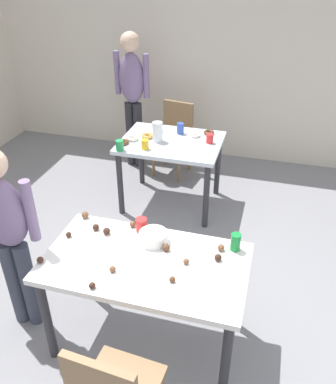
{
  "coord_description": "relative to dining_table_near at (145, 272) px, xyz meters",
  "views": [
    {
      "loc": [
        0.58,
        -1.86,
        2.46
      ],
      "look_at": [
        -0.11,
        0.58,
        0.9
      ],
      "focal_mm": 37.63,
      "sensor_mm": 36.0,
      "label": 1
    }
  ],
  "objects": [
    {
      "name": "cup_far_0",
      "position": [
        -0.75,
        1.46,
        0.15
      ],
      "size": [
        0.08,
        0.08,
        0.11
      ],
      "primitive_type": "cylinder",
      "color": "green",
      "rests_on": "dining_table_far"
    },
    {
      "name": "cake_ball_1",
      "position": [
        0.22,
        -0.13,
        0.12
      ],
      "size": [
        0.04,
        0.04,
        0.04
      ],
      "primitive_type": "sphere",
      "color": "brown",
      "rests_on": "dining_table_near"
    },
    {
      "name": "cup_far_1",
      "position": [
        -0.28,
        2.02,
        0.16
      ],
      "size": [
        0.07,
        0.07,
        0.12
      ],
      "primitive_type": "cylinder",
      "color": "#3351B2",
      "rests_on": "dining_table_far"
    },
    {
      "name": "fork_near",
      "position": [
        0.04,
        -0.21,
        0.1
      ],
      "size": [
        0.17,
        0.02,
        0.01
      ],
      "primitive_type": "cube",
      "color": "silver",
      "rests_on": "dining_table_near"
    },
    {
      "name": "cake_ball_3",
      "position": [
        0.1,
        0.13,
        0.12
      ],
      "size": [
        0.05,
        0.05,
        0.05
      ],
      "primitive_type": "sphere",
      "color": "brown",
      "rests_on": "dining_table_near"
    },
    {
      "name": "donut_far_5",
      "position": [
        0.01,
        2.09,
        0.12
      ],
      "size": [
        0.11,
        0.11,
        0.03
      ],
      "primitive_type": "torus",
      "color": "brown",
      "rests_on": "dining_table_far"
    },
    {
      "name": "cup_near_0",
      "position": [
        -0.12,
        0.29,
        0.15
      ],
      "size": [
        0.08,
        0.08,
        0.1
      ],
      "primitive_type": "cylinder",
      "color": "red",
      "rests_on": "dining_table_near"
    },
    {
      "name": "cake_ball_7",
      "position": [
        -0.43,
        0.21,
        0.12
      ],
      "size": [
        0.05,
        0.05,
        0.05
      ],
      "primitive_type": "sphere",
      "color": "#3D2319",
      "rests_on": "dining_table_near"
    },
    {
      "name": "ground_plane",
      "position": [
        0.09,
        0.02,
        -0.65
      ],
      "size": [
        6.4,
        6.4,
        0.0
      ],
      "primitive_type": "plane",
      "color": "gray"
    },
    {
      "name": "cake_ball_6",
      "position": [
        -0.58,
        0.09,
        0.12
      ],
      "size": [
        0.04,
        0.04,
        0.04
      ],
      "primitive_type": "sphere",
      "color": "#3D2319",
      "rests_on": "dining_table_near"
    },
    {
      "name": "cake_ball_2",
      "position": [
        -0.22,
        -0.31,
        0.12
      ],
      "size": [
        0.04,
        0.04,
        0.04
      ],
      "primitive_type": "sphere",
      "color": "#3D2319",
      "rests_on": "dining_table_near"
    },
    {
      "name": "dining_table_far",
      "position": [
        -0.33,
        1.81,
        -0.01
      ],
      "size": [
        1.02,
        0.79,
        0.75
      ],
      "color": "silver",
      "rests_on": "ground_plane"
    },
    {
      "name": "wall_back",
      "position": [
        0.09,
        3.22,
        0.65
      ],
      "size": [
        6.4,
        0.1,
        2.6
      ],
      "primitive_type": "cube",
      "color": "beige",
      "rests_on": "ground_plane"
    },
    {
      "name": "donut_far_2",
      "position": [
        -0.78,
        1.61,
        0.12
      ],
      "size": [
        0.12,
        0.12,
        0.04
      ],
      "primitive_type": "torus",
      "color": "brown",
      "rests_on": "dining_table_far"
    },
    {
      "name": "cake_ball_12",
      "position": [
        0.26,
        0.04,
        0.12
      ],
      "size": [
        0.04,
        0.04,
        0.04
      ],
      "primitive_type": "sphere",
      "color": "brown",
      "rests_on": "dining_table_near"
    },
    {
      "name": "cup_far_2",
      "position": [
        0.06,
        1.88,
        0.15
      ],
      "size": [
        0.07,
        0.07,
        0.09
      ],
      "primitive_type": "cylinder",
      "color": "red",
      "rests_on": "dining_table_far"
    },
    {
      "name": "mixing_bowl",
      "position": [
        -0.01,
        0.2,
        0.14
      ],
      "size": [
        0.19,
        0.19,
        0.08
      ],
      "primitive_type": "cylinder",
      "color": "white",
      "rests_on": "dining_table_near"
    },
    {
      "name": "cake_ball_4",
      "position": [
        0.45,
        0.13,
        0.12
      ],
      "size": [
        0.05,
        0.05,
        0.05
      ],
      "primitive_type": "sphere",
      "color": "#3D2319",
      "rests_on": "dining_table_near"
    },
    {
      "name": "donut_far_1",
      "position": [
        -0.51,
        1.98,
        0.11
      ],
      "size": [
        0.1,
        0.1,
        0.03
      ],
      "primitive_type": "torus",
      "color": "brown",
      "rests_on": "dining_table_far"
    },
    {
      "name": "cup_far_3",
      "position": [
        -0.52,
        1.56,
        0.15
      ],
      "size": [
        0.07,
        0.07,
        0.1
      ],
      "primitive_type": "cylinder",
      "color": "yellow",
      "rests_on": "dining_table_far"
    },
    {
      "name": "cake_ball_5",
      "position": [
        -0.63,
        -0.2,
        0.12
      ],
      "size": [
        0.04,
        0.04,
        0.04
      ],
      "primitive_type": "sphere",
      "color": "#3D2319",
      "rests_on": "dining_table_near"
    },
    {
      "name": "dining_table_near",
      "position": [
        0.0,
        0.0,
        0.0
      ],
      "size": [
        1.3,
        0.73,
        0.75
      ],
      "color": "white",
      "rests_on": "ground_plane"
    },
    {
      "name": "cake_ball_9",
      "position": [
        -0.34,
        0.19,
        0.12
      ],
      "size": [
        0.05,
        0.05,
        0.05
      ],
      "primitive_type": "sphere",
      "color": "#3D2319",
      "rests_on": "dining_table_near"
    },
    {
      "name": "person_girl_near",
      "position": [
        -0.93,
        -0.07,
        0.21
      ],
      "size": [
        0.46,
        0.24,
        1.44
      ],
      "color": "#383D4C",
      "rests_on": "ground_plane"
    },
    {
      "name": "cake_ball_8",
      "position": [
        -0.57,
        0.33,
        0.13
      ],
      "size": [
        0.05,
        0.05,
        0.05
      ],
      "primitive_type": "sphere",
      "color": "brown",
      "rests_on": "dining_table_near"
    },
    {
      "name": "donut_far_4",
      "position": [
        -0.11,
        1.99,
        0.12
      ],
      "size": [
        0.11,
        0.11,
        0.03
      ],
      "primitive_type": "torus",
      "color": "white",
      "rests_on": "dining_table_far"
    },
    {
      "name": "cake_ball_11",
      "position": [
        -0.2,
        0.32,
        0.12
      ],
      "size": [
        0.05,
        0.05,
        0.05
      ],
      "primitive_type": "sphere",
      "color": "brown",
      "rests_on": "dining_table_near"
    },
    {
      "name": "donut_far_3",
      "position": [
        -0.58,
        1.83,
        0.12
      ],
      "size": [
        0.13,
        0.13,
        0.04
      ],
      "primitive_type": "torus",
      "color": "gold",
      "rests_on": "dining_table_far"
    },
    {
      "name": "soda_can",
      "position": [
        0.53,
        0.27,
        0.16
      ],
      "size": [
        0.07,
        0.07,
        0.12
      ],
      "primitive_type": "cylinder",
      "color": "#198438",
      "rests_on": "dining_table_near"
    },
    {
      "name": "cake_ball_10",
      "position": [
        -0.16,
        -0.15,
        0.12
      ],
      "size": [
        0.04,
        0.04,
        0.04
      ],
      "primitive_type": "sphere",
      "color": "brown",
      "rests_on": "dining_table_near"
    },
    {
      "name": "donut_far_0",
      "position": [
        -0.72,
        1.73,
        0.12
      ],
      "size": [
        0.13,
        0.13,
        0.04
      ],
      "primitive_type": "torus",
      "color": "white",
      "rests_on": "dining_table_far"
    },
    {
      "name": "pitcher_far",
      "position": [
        -0.46,
        1.78,
        0.2
      ],
      "size": [
        0.1,
        0.1,
        0.2
      ],
      "primitive_type": "cylinder",
      "color": "white",
      "rests_on": "dining_table_far"
    },
    {
      "name": "person_adult_far",
      "position": [
        -1.02,
        2.58,
        0.35
      ],
      "size": [
        0.46,
        0.24,
        1.65
      ],
      "color": "#28282D",
      "rests_on": "ground_plane"
    },
    {
      "name": "cake_ball_0",
      "position": [
        0.45,
        0.23,
        0.12
      ],
      "size": [
        0.05,
        0.05,
        0.05
      ],
      "primitive_type": "sphere",
      "color": "brown",
      "rests_on": "dining_table_near"
    },
    {
      "name": "chair_far_table",
      "position": [
        -0.49,
        2.57,
        -0.15
      ],
      "size": [
        0.46,
        0.46,
        0.87
      ],
      "color": "olive",
      "rests_on": "ground_plane"
    }
  ]
}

